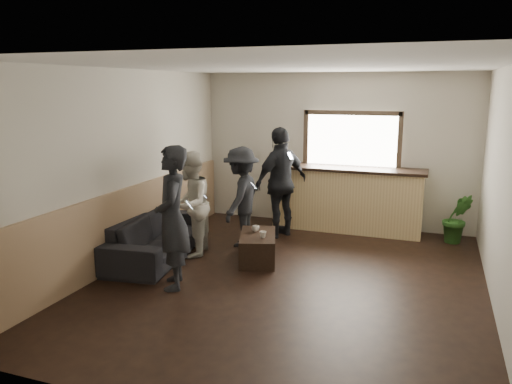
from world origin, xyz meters
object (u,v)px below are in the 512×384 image
at_px(sofa, 158,235).
at_px(person_d, 281,182).
at_px(person_b, 190,204).
at_px(person_c, 241,197).
at_px(potted_plant, 457,218).
at_px(cup_a, 256,228).
at_px(bar_counter, 347,195).
at_px(coffee_table, 258,247).
at_px(person_a, 172,218).
at_px(cup_b, 263,235).

bearing_deg(sofa, person_d, -48.42).
height_order(person_b, person_c, person_c).
bearing_deg(potted_plant, sofa, -152.27).
bearing_deg(sofa, cup_a, -79.91).
bearing_deg(bar_counter, person_d, -143.09).
distance_m(coffee_table, person_c, 1.00).
bearing_deg(person_c, potted_plant, 110.48).
distance_m(coffee_table, person_b, 1.21).
bearing_deg(person_d, coffee_table, 32.97).
bearing_deg(person_a, sofa, -167.73).
xyz_separation_m(coffee_table, cup_a, (-0.08, 0.13, 0.25)).
height_order(bar_counter, cup_b, bar_counter).
relative_size(coffee_table, potted_plant, 1.10).
bearing_deg(potted_plant, person_b, -152.01).
bearing_deg(bar_counter, potted_plant, -4.97).
height_order(sofa, potted_plant, potted_plant).
xyz_separation_m(coffee_table, person_a, (-0.69, -1.29, 0.72)).
distance_m(coffee_table, potted_plant, 3.41).
distance_m(coffee_table, cup_b, 0.32).
bearing_deg(potted_plant, cup_b, -142.12).
height_order(bar_counter, cup_a, bar_counter).
distance_m(cup_a, cup_b, 0.34).
bearing_deg(cup_a, person_c, 130.72).
distance_m(cup_b, person_a, 1.49).
bearing_deg(cup_b, coffee_table, 132.35).
bearing_deg(person_a, person_c, 146.88).
bearing_deg(bar_counter, coffee_table, -114.34).
xyz_separation_m(cup_b, person_a, (-0.82, -1.15, 0.46)).
distance_m(sofa, coffee_table, 1.54).
bearing_deg(person_b, person_a, 4.90).
height_order(coffee_table, person_c, person_c).
height_order(bar_counter, potted_plant, bar_counter).
relative_size(coffee_table, person_d, 0.49).
height_order(coffee_table, person_b, person_b).
bearing_deg(person_b, person_c, 131.24).
bearing_deg(person_c, person_a, -6.74).
relative_size(sofa, cup_b, 22.01).
bearing_deg(coffee_table, cup_a, 123.08).
distance_m(sofa, person_c, 1.45).
bearing_deg(cup_a, sofa, -162.38).
distance_m(potted_plant, person_a, 4.78).
bearing_deg(cup_a, person_d, 88.90).
xyz_separation_m(bar_counter, person_a, (-1.64, -3.39, 0.28)).
relative_size(coffee_table, person_c, 0.57).
distance_m(person_b, person_d, 1.76).
relative_size(cup_a, person_d, 0.06).
xyz_separation_m(cup_b, person_d, (-0.19, 1.48, 0.49)).
xyz_separation_m(cup_a, person_c, (-0.42, 0.49, 0.35)).
bearing_deg(person_d, sofa, -10.50).
bearing_deg(person_c, cup_b, 38.59).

